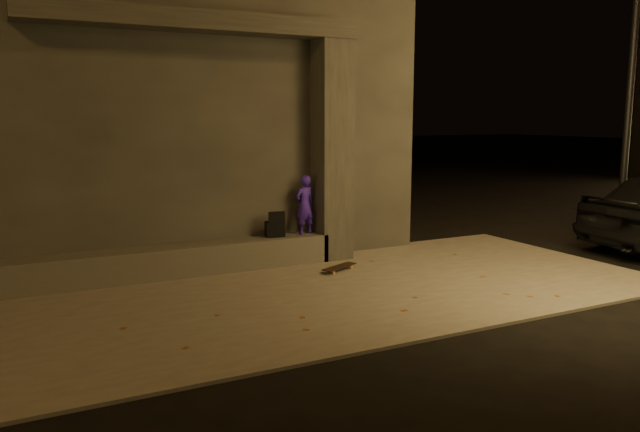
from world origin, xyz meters
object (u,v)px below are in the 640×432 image
skateboarder (305,205)px  skateboard (339,267)px  column (332,151)px  backpack (275,228)px

skateboarder → skateboard: (0.16, -0.90, -0.88)m
column → skateboarder: column is taller
column → skateboard: bearing=-110.7°
skateboarder → skateboard: size_ratio=1.40×
backpack → skateboard: backpack is taller
skateboard → backpack: bearing=103.5°
skateboarder → backpack: bearing=-14.7°
skateboard → skateboarder: bearing=75.7°
column → skateboard: 1.99m
column → backpack: (-1.04, 0.00, -1.20)m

